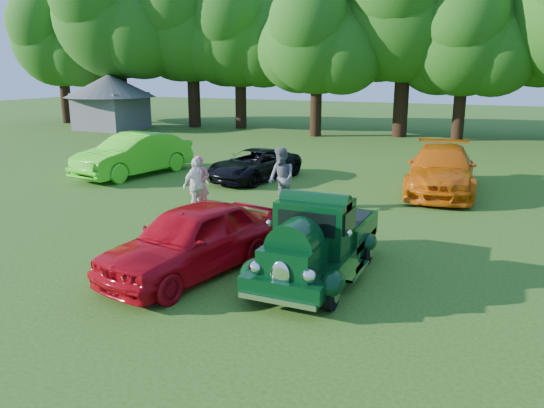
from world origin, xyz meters
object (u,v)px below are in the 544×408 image
at_px(back_car_lime, 134,155).
at_px(spectator_pink, 200,184).
at_px(hero_pickup, 318,242).
at_px(red_convertible, 191,239).
at_px(back_car_black, 254,165).
at_px(back_car_orange, 441,169).
at_px(gazebo, 110,95).
at_px(spectator_white, 196,185).
at_px(spectator_grey, 281,179).

bearing_deg(back_car_lime, spectator_pink, -24.50).
height_order(hero_pickup, red_convertible, hero_pickup).
distance_m(back_car_black, back_car_orange, 7.03).
xyz_separation_m(red_convertible, back_car_black, (-3.08, 9.42, -0.16)).
bearing_deg(back_car_black, spectator_pink, -71.72).
xyz_separation_m(back_car_orange, gazebo, (-24.34, 11.37, 1.59)).
bearing_deg(spectator_white, back_car_orange, -31.66).
height_order(spectator_pink, spectator_white, spectator_pink).
bearing_deg(spectator_grey, gazebo, 177.08).
distance_m(spectator_grey, spectator_white, 2.63).
relative_size(hero_pickup, red_convertible, 0.98).
height_order(spectator_pink, spectator_grey, spectator_grey).
distance_m(red_convertible, back_car_orange, 10.93).
xyz_separation_m(spectator_white, gazebo, (-17.91, 17.33, 1.55)).
xyz_separation_m(red_convertible, spectator_white, (-2.52, 4.25, 0.10)).
bearing_deg(hero_pickup, spectator_pink, 145.19).
xyz_separation_m(back_car_lime, spectator_white, (5.48, -4.00, -0.01)).
height_order(hero_pickup, spectator_white, same).
distance_m(red_convertible, spectator_grey, 5.73).
height_order(red_convertible, spectator_pink, spectator_pink).
bearing_deg(spectator_pink, back_car_black, 78.75).
bearing_deg(back_car_black, back_car_lime, -154.72).
bearing_deg(spectator_pink, red_convertible, -78.12).
height_order(spectator_grey, spectator_white, spectator_grey).
relative_size(red_convertible, spectator_grey, 2.30).
relative_size(spectator_pink, spectator_white, 1.01).
xyz_separation_m(spectator_grey, gazebo, (-20.09, 15.87, 1.44)).
distance_m(back_car_lime, back_car_black, 5.07).
bearing_deg(back_car_black, hero_pickup, -44.75).
height_order(back_car_orange, spectator_white, spectator_white).
bearing_deg(hero_pickup, red_convertible, -159.54).
distance_m(back_car_lime, spectator_pink, 6.68).
bearing_deg(gazebo, back_car_orange, -25.03).
height_order(hero_pickup, back_car_lime, back_car_lime).
distance_m(spectator_pink, spectator_white, 0.18).
bearing_deg(red_convertible, back_car_orange, 81.00).
bearing_deg(gazebo, back_car_black, -35.00).
bearing_deg(spectator_pink, back_car_orange, 24.32).
distance_m(hero_pickup, back_car_lime, 12.81).
bearing_deg(back_car_orange, back_car_lime, -176.13).
bearing_deg(back_car_black, gazebo, 156.87).
relative_size(red_convertible, spectator_white, 2.60).
xyz_separation_m(back_car_black, back_car_orange, (6.98, 0.79, 0.21)).
bearing_deg(spectator_white, gazebo, 61.45).
xyz_separation_m(back_car_black, spectator_white, (0.56, -5.17, 0.25)).
bearing_deg(red_convertible, back_car_lime, 146.06).
height_order(red_convertible, back_car_lime, back_car_lime).
relative_size(red_convertible, back_car_orange, 0.79).
bearing_deg(back_car_black, red_convertible, -60.06).
xyz_separation_m(back_car_orange, spectator_pink, (-6.42, -5.78, 0.05)).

